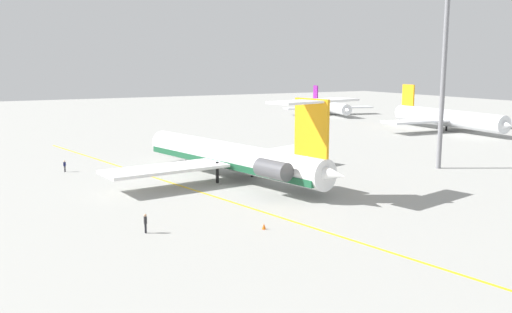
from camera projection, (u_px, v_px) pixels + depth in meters
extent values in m
plane|color=#9E9E99|center=(137.00, 195.00, 64.97)|extent=(377.59, 377.59, 0.00)
cylinder|color=white|center=(230.00, 156.00, 73.62)|extent=(34.69, 10.95, 3.70)
cone|color=white|center=(163.00, 142.00, 86.63)|extent=(4.52, 4.29, 3.55)
cone|color=white|center=(326.00, 173.00, 60.55)|extent=(5.94, 4.21, 3.14)
cube|color=#195133|center=(230.00, 162.00, 73.75)|extent=(33.95, 10.86, 0.81)
cube|color=white|center=(165.00, 169.00, 68.19)|extent=(7.41, 15.95, 0.37)
cube|color=white|center=(278.00, 153.00, 80.42)|extent=(10.31, 16.45, 0.37)
cylinder|color=#515156|center=(273.00, 170.00, 62.70)|extent=(4.97, 3.07, 2.15)
cube|color=white|center=(277.00, 169.00, 63.11)|extent=(2.96, 1.74, 0.44)
cylinder|color=#515156|center=(309.00, 164.00, 66.51)|extent=(4.97, 3.07, 2.15)
cube|color=white|center=(306.00, 164.00, 66.10)|extent=(2.96, 1.74, 0.44)
cube|color=orange|center=(312.00, 128.00, 61.49)|extent=(4.98, 1.42, 6.55)
cube|color=white|center=(295.00, 102.00, 58.80)|extent=(4.53, 6.01, 0.26)
cube|color=white|center=(332.00, 100.00, 62.60)|extent=(4.53, 6.01, 0.26)
cylinder|color=black|center=(186.00, 158.00, 81.85)|extent=(0.41, 0.41, 2.81)
cylinder|color=black|center=(217.00, 172.00, 71.13)|extent=(0.41, 0.41, 2.81)
cylinder|color=black|center=(252.00, 167.00, 74.92)|extent=(0.41, 0.41, 2.81)
cylinder|color=silver|center=(329.00, 107.00, 167.52)|extent=(26.87, 9.36, 3.21)
cone|color=silver|center=(347.00, 110.00, 154.72)|extent=(3.26, 3.58, 3.05)
cube|color=silver|center=(352.00, 107.00, 169.52)|extent=(7.39, 13.01, 0.39)
cube|color=silver|center=(305.00, 108.00, 165.62)|extent=(7.39, 13.01, 0.39)
cube|color=#7A197F|center=(316.00, 92.00, 177.74)|extent=(3.48, 1.13, 4.38)
cylinder|color=black|center=(329.00, 111.00, 167.75)|extent=(0.39, 0.39, 2.16)
cylinder|color=silver|center=(447.00, 118.00, 126.61)|extent=(32.61, 5.94, 3.88)
cone|color=silver|center=(505.00, 125.00, 112.07)|extent=(3.40, 3.88, 3.68)
cube|color=silver|center=(477.00, 118.00, 130.51)|extent=(6.58, 15.14, 0.47)
cube|color=silver|center=(415.00, 121.00, 122.84)|extent=(6.58, 15.14, 0.47)
cube|color=orange|center=(408.00, 95.00, 138.17)|extent=(4.25, 0.66, 5.29)
cylinder|color=black|center=(446.00, 125.00, 126.89)|extent=(0.47, 0.47, 2.61)
cylinder|color=black|center=(205.00, 150.00, 95.67)|extent=(0.11, 0.11, 0.86)
cylinder|color=black|center=(204.00, 150.00, 95.67)|extent=(0.11, 0.11, 0.86)
cylinder|color=gray|center=(204.00, 146.00, 95.54)|extent=(0.29, 0.29, 0.68)
sphere|color=#DBB28E|center=(204.00, 143.00, 95.47)|extent=(0.27, 0.27, 0.27)
cylinder|color=gray|center=(205.00, 146.00, 95.54)|extent=(0.08, 0.08, 0.58)
cylinder|color=gray|center=(203.00, 146.00, 95.54)|extent=(0.08, 0.08, 0.58)
cylinder|color=black|center=(146.00, 229.00, 50.03)|extent=(0.11, 0.11, 0.87)
cylinder|color=black|center=(145.00, 228.00, 50.13)|extent=(0.11, 0.11, 0.87)
cylinder|color=#262628|center=(145.00, 220.00, 49.95)|extent=(0.29, 0.29, 0.69)
sphere|color=tan|center=(145.00, 215.00, 49.87)|extent=(0.27, 0.27, 0.27)
cylinder|color=#262628|center=(147.00, 220.00, 49.82)|extent=(0.08, 0.08, 0.58)
cylinder|color=#262628|center=(144.00, 220.00, 50.08)|extent=(0.08, 0.08, 0.58)
cylinder|color=black|center=(64.00, 169.00, 78.56)|extent=(0.10, 0.10, 0.80)
cylinder|color=black|center=(65.00, 169.00, 78.68)|extent=(0.10, 0.10, 0.80)
cylinder|color=#191E4C|center=(65.00, 164.00, 78.50)|extent=(0.27, 0.27, 0.64)
sphere|color=#DBB28E|center=(64.00, 161.00, 78.43)|extent=(0.25, 0.25, 0.25)
cylinder|color=#191E4C|center=(64.00, 164.00, 78.35)|extent=(0.07, 0.07, 0.54)
cylinder|color=#191E4C|center=(66.00, 164.00, 78.64)|extent=(0.07, 0.07, 0.54)
cone|color=#EA590F|center=(264.00, 226.00, 51.30)|extent=(0.40, 0.40, 0.55)
cube|color=gold|center=(176.00, 184.00, 70.53)|extent=(87.52, 17.76, 0.01)
cylinder|color=slate|center=(443.00, 81.00, 79.34)|extent=(0.70, 0.70, 25.72)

